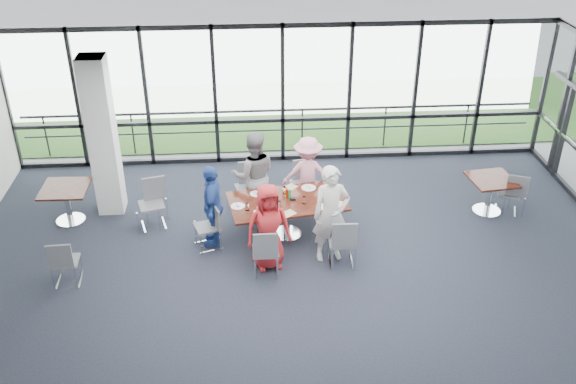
{
  "coord_description": "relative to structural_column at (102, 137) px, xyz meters",
  "views": [
    {
      "loc": [
        -0.85,
        -8.45,
        6.75
      ],
      "look_at": [
        -0.13,
        1.49,
        1.1
      ],
      "focal_mm": 40.0,
      "sensor_mm": 36.0,
      "label": 1
    }
  ],
  "objects": [
    {
      "name": "ketchup_bottle",
      "position": [
        3.48,
        -1.1,
        -0.76
      ],
      "size": [
        0.06,
        0.06,
        0.18
      ],
      "primitive_type": "cylinder",
      "color": "#B42100",
      "rests_on": "main_table"
    },
    {
      "name": "tumbler_c",
      "position": [
        3.45,
        -0.95,
        -0.78
      ],
      "size": [
        0.07,
        0.07,
        0.14
      ],
      "primitive_type": "cylinder",
      "color": "white",
      "rests_on": "main_table"
    },
    {
      "name": "chair_main_nl",
      "position": [
        3.02,
        -2.39,
        -1.15
      ],
      "size": [
        0.45,
        0.45,
        0.91
      ],
      "primitive_type": null,
      "rotation": [
        0.0,
        0.0,
        0.01
      ],
      "color": "slate",
      "rests_on": "ground"
    },
    {
      "name": "diner_end",
      "position": [
        2.1,
        -1.37,
        -0.8
      ],
      "size": [
        0.58,
        0.97,
        1.6
      ],
      "primitive_type": "imported",
      "rotation": [
        0.0,
        0.0,
        -1.65
      ],
      "color": "#284B9E",
      "rests_on": "ground"
    },
    {
      "name": "chair_main_fr",
      "position": [
        3.85,
        -0.0,
        -1.17
      ],
      "size": [
        0.5,
        0.5,
        0.87
      ],
      "primitive_type": null,
      "rotation": [
        0.0,
        0.0,
        3.33
      ],
      "color": "slate",
      "rests_on": "ground"
    },
    {
      "name": "structural_column",
      "position": [
        0.0,
        0.0,
        0.0
      ],
      "size": [
        0.5,
        0.5,
        3.2
      ],
      "primitive_type": "cube",
      "color": "white",
      "rests_on": "ground"
    },
    {
      "name": "green_bottle",
      "position": [
        3.52,
        -1.16,
        -0.75
      ],
      "size": [
        0.05,
        0.05,
        0.2
      ],
      "primitive_type": "cylinder",
      "color": "#208042",
      "rests_on": "main_table"
    },
    {
      "name": "curtain_wall_back",
      "position": [
        3.6,
        2.0,
        0.0
      ],
      "size": [
        12.0,
        0.1,
        3.2
      ],
      "primitive_type": "cube",
      "color": "white",
      "rests_on": "ground"
    },
    {
      "name": "chair_main_nr",
      "position": [
        4.36,
        -2.22,
        -1.13
      ],
      "size": [
        0.47,
        0.47,
        0.94
      ],
      "primitive_type": null,
      "rotation": [
        0.0,
        0.0,
        -0.03
      ],
      "color": "slate",
      "rests_on": "ground"
    },
    {
      "name": "plate_nl",
      "position": [
        2.95,
        -1.63,
        -0.84
      ],
      "size": [
        0.25,
        0.25,
        0.01
      ],
      "primitive_type": "cylinder",
      "color": "white",
      "rests_on": "main_table"
    },
    {
      "name": "grass_strip",
      "position": [
        3.6,
        5.0,
        -1.59
      ],
      "size": [
        80.0,
        5.0,
        0.01
      ],
      "primitive_type": "cube",
      "color": "#26531D",
      "rests_on": "ground"
    },
    {
      "name": "ceiling",
      "position": [
        3.6,
        -3.0,
        1.6
      ],
      "size": [
        12.0,
        10.0,
        0.04
      ],
      "primitive_type": "cube",
      "color": "silver",
      "rests_on": "ground"
    },
    {
      "name": "main_table",
      "position": [
        3.47,
        -1.21,
        -0.96
      ],
      "size": [
        2.3,
        1.51,
        0.75
      ],
      "rotation": [
        0.0,
        0.0,
        0.17
      ],
      "color": "black",
      "rests_on": "ground"
    },
    {
      "name": "side_table_right",
      "position": [
        7.57,
        -0.65,
        -0.97
      ],
      "size": [
        0.94,
        0.94,
        0.75
      ],
      "rotation": [
        0.0,
        0.0,
        0.12
      ],
      "color": "black",
      "rests_on": "ground"
    },
    {
      "name": "menu_c",
      "position": [
        3.56,
        -0.72,
        -0.85
      ],
      "size": [
        0.34,
        0.34,
        0.0
      ],
      "primitive_type": "cube",
      "rotation": [
        0.0,
        0.0,
        0.79
      ],
      "color": "silver",
      "rests_on": "main_table"
    },
    {
      "name": "diner_far_left",
      "position": [
        2.88,
        -0.45,
        -0.7
      ],
      "size": [
        0.9,
        0.58,
        1.81
      ],
      "primitive_type": "imported",
      "rotation": [
        0.0,
        0.0,
        3.18
      ],
      "color": "gray",
      "rests_on": "ground"
    },
    {
      "name": "exit_door",
      "position": [
        9.6,
        0.75,
        -0.55
      ],
      "size": [
        0.12,
        1.6,
        2.1
      ],
      "primitive_type": "cube",
      "color": "black",
      "rests_on": "ground"
    },
    {
      "name": "floor",
      "position": [
        3.6,
        -3.0,
        -1.61
      ],
      "size": [
        12.0,
        10.0,
        0.02
      ],
      "primitive_type": "cube",
      "color": "#1E212F",
      "rests_on": "ground"
    },
    {
      "name": "plate_nr",
      "position": [
        4.17,
        -1.51,
        -0.84
      ],
      "size": [
        0.27,
        0.27,
        0.01
      ],
      "primitive_type": "cylinder",
      "color": "white",
      "rests_on": "main_table"
    },
    {
      "name": "diner_near_right",
      "position": [
        4.18,
        -2.01,
        -0.69
      ],
      "size": [
        0.72,
        0.57,
        1.81
      ],
      "primitive_type": "imported",
      "rotation": [
        0.0,
        0.0,
        0.15
      ],
      "color": "silver",
      "rests_on": "ground"
    },
    {
      "name": "menu_b",
      "position": [
        4.37,
        -1.39,
        -0.85
      ],
      "size": [
        0.39,
        0.35,
        0.0
      ],
      "primitive_type": "cube",
      "rotation": [
        0.0,
        0.0,
        -0.46
      ],
      "color": "silver",
      "rests_on": "main_table"
    },
    {
      "name": "diner_near_left",
      "position": [
        3.08,
        -2.17,
        -0.8
      ],
      "size": [
        0.87,
        0.66,
        1.6
      ],
      "primitive_type": "imported",
      "rotation": [
        0.0,
        0.0,
        0.21
      ],
      "color": "red",
      "rests_on": "ground"
    },
    {
      "name": "plate_fl",
      "position": [
        2.91,
        -0.93,
        -0.84
      ],
      "size": [
        0.24,
        0.24,
        0.01
      ],
      "primitive_type": "cylinder",
      "color": "white",
      "rests_on": "main_table"
    },
    {
      "name": "tumbler_b",
      "position": [
        3.78,
        -1.34,
        -0.78
      ],
      "size": [
        0.07,
        0.07,
        0.14
      ],
      "primitive_type": "cylinder",
      "color": "white",
      "rests_on": "main_table"
    },
    {
      "name": "diner_far_right",
      "position": [
        3.95,
        -0.25,
        -0.82
      ],
      "size": [
        1.05,
        0.61,
        1.57
      ],
      "primitive_type": "imported",
      "rotation": [
        0.0,
        0.0,
        3.05
      ],
      "color": "pink",
      "rests_on": "ground"
    },
    {
      "name": "chair_spare_r",
      "position": [
        7.94,
        -0.69,
        -1.16
      ],
      "size": [
        0.56,
        0.56,
        0.88
      ],
      "primitive_type": null,
      "rotation": [
        0.0,
        0.0,
        -0.37
      ],
      "color": "slate",
      "rests_on": "ground"
    },
    {
      "name": "chair_spare_la",
      "position": [
        -0.35,
        -2.43,
        -1.17
      ],
      "size": [
        0.45,
        0.45,
        0.87
      ],
      "primitive_type": null,
      "rotation": [
        0.0,
        0.0,
        0.05
      ],
      "color": "slate",
      "rests_on": "ground"
    },
    {
      "name": "menu_a",
      "position": [
        3.45,
        -1.68,
        -0.85
      ],
      "size": [
        0.34,
        0.32,
        0.0
      ],
      "primitive_type": "cube",
      "rotation": [
        0.0,
        0.0,
        0.61
      ],
      "color": "silver",
      "rests_on": "main_table"
    },
    {
      "name": "guard_rail",
      "position": [
        3.6,
        2.6,
        -1.1
      ],
      "size": [
        12.0,
        0.06,
        0.06
      ],
      "primitive_type": "cylinder",
      "rotation": [
        0.0,
        1.57,
        0.0
      ],
      "color": "#2D2D33",
      "rests_on": "ground"
    },
    {
      "name": "tumbler_a",
      "position": [
        3.3,
        -1.48,
        -0.77
      ],
      "size": [
        0.08,
        0.08,
        0.15
      ],
      "primitive_type": "cylinder",
      "color": "white",
      "rests_on": "main_table"
    },
    {
      "name": "plate_end",
      "position": [
        2.56,
        -1.37,
        -0.84
      ],
      "size": [
        0.26,
        0.26,
        0.01
      ],
      "primitive_type": "cylinder",
      "color": "white",
      "rests_on": "main_table"
    },
    {
      "name": "chair_main_end",
      "position": [
        1.99,
        -1.51,
        -1.17
      ],
      "size": [
        0.54,
        0.54,
        0.86
      ],
      "primitive_type": null,
      "rotation": [
        0.0,
        0.0,
        -1.24
      ],
      "color": "slate",
      "rests_on": "ground"
    },
    {
      "name": "chair_main_fl",
      "position": [
        2.76,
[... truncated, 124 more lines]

